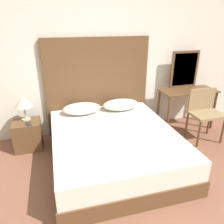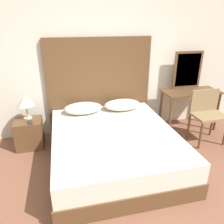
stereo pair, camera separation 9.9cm
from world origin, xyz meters
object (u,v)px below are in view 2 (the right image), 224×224
object	(u,v)px
nightstand	(30,133)
phone_on_nightstand	(30,122)
bed	(114,146)
phone_on_bed	(103,128)
chair	(207,111)
table_lamp	(25,101)
vanity_desk	(190,98)

from	to	relation	value
nightstand	phone_on_nightstand	bearing A→B (deg)	-63.00
bed	phone_on_bed	xyz separation A→B (m)	(-0.12, 0.12, 0.25)
bed	phone_on_nightstand	bearing A→B (deg)	152.59
phone_on_nightstand	chair	world-z (taller)	chair
phone_on_nightstand	chair	bearing A→B (deg)	-7.41
phone_on_bed	nightstand	distance (m)	1.27
bed	chair	distance (m)	1.68
phone_on_bed	nightstand	size ratio (longest dim) A/B	0.35
table_lamp	phone_on_nightstand	distance (m)	0.34
phone_on_nightstand	vanity_desk	distance (m)	2.77
phone_on_bed	phone_on_nightstand	bearing A→B (deg)	155.33
table_lamp	vanity_desk	xyz separation A→B (m)	(2.81, -0.09, -0.15)
phone_on_bed	table_lamp	world-z (taller)	table_lamp
bed	vanity_desk	bearing A→B (deg)	23.44
bed	table_lamp	world-z (taller)	table_lamp
bed	phone_on_nightstand	xyz separation A→B (m)	(-1.17, 0.61, 0.23)
bed	table_lamp	bearing A→B (deg)	147.28
phone_on_bed	chair	xyz separation A→B (m)	(1.75, 0.12, 0.04)
table_lamp	phone_on_bed	bearing A→B (deg)	-30.93
bed	phone_on_nightstand	world-z (taller)	bed
bed	chair	bearing A→B (deg)	8.40
table_lamp	vanity_desk	world-z (taller)	table_lamp
phone_on_bed	nightstand	world-z (taller)	phone_on_bed
phone_on_bed	table_lamp	bearing A→B (deg)	149.07
phone_on_bed	vanity_desk	bearing A→B (deg)	18.30
vanity_desk	chair	world-z (taller)	chair
nightstand	table_lamp	xyz separation A→B (m)	(0.00, 0.08, 0.52)
phone_on_bed	chair	size ratio (longest dim) A/B	0.18
nightstand	vanity_desk	size ratio (longest dim) A/B	0.45
phone_on_bed	nightstand	bearing A→B (deg)	152.20
chair	phone_on_nightstand	bearing A→B (deg)	172.59
bed	phone_on_bed	bearing A→B (deg)	133.95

